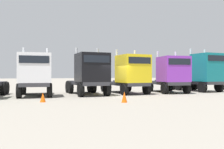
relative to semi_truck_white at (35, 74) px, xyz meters
name	(u,v)px	position (x,y,z in m)	size (l,w,h in m)	color
ground	(115,96)	(6.22, -1.46, -1.81)	(200.00, 200.00, 0.00)	gray
semi_truck_white	(35,74)	(0.00, 0.00, 0.00)	(2.86, 5.88, 3.98)	#333338
semi_truck_black	(90,73)	(4.41, -0.20, 0.05)	(2.85, 6.23, 4.09)	#333338
semi_truck_yellow	(130,74)	(8.18, 0.02, 0.01)	(2.99, 6.15, 4.07)	#333338
semi_truck_purple	(170,74)	(12.29, -0.15, 0.00)	(3.14, 6.08, 4.02)	#333338
semi_truck_teal	(203,72)	(16.54, 0.40, 0.19)	(2.96, 6.10, 4.46)	#333338
traffic_cone_near	(124,97)	(5.19, -6.16, -1.46)	(0.36, 0.36, 0.70)	#F2590C
traffic_cone_mid	(43,97)	(0.36, -4.29, -1.51)	(0.36, 0.36, 0.61)	#F2590C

